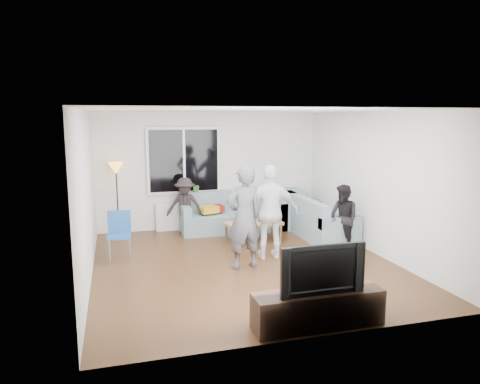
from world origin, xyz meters
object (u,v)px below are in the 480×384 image
object	(u,v)px
coffee_table	(253,232)
floor_lamp	(117,200)
player_left	(244,217)
tv_console	(318,309)
sofa_right_section	(319,217)
sofa_back_section	(233,212)
side_chair	(119,237)
player_right	(271,212)
spectator_back	(185,206)
television	(319,267)
spectator_right	(343,218)

from	to	relation	value
coffee_table	floor_lamp	size ratio (longest dim) A/B	0.71
player_left	tv_console	bearing A→B (deg)	87.69
sofa_right_section	tv_console	bearing A→B (deg)	154.26
floor_lamp	player_left	distance (m)	3.32
sofa_back_section	tv_console	size ratio (longest dim) A/B	1.44
side_chair	player_right	xyz separation A→B (m)	(2.60, -0.58, 0.41)
player_left	spectator_back	bearing A→B (deg)	-85.50
side_chair	player_right	bearing A→B (deg)	-8.54
spectator_back	player_left	bearing A→B (deg)	-61.85
sofa_back_section	spectator_back	world-z (taller)	spectator_back
sofa_back_section	player_left	world-z (taller)	player_left
floor_lamp	television	distance (m)	5.44
sofa_right_section	side_chair	world-z (taller)	side_chair
floor_lamp	spectator_right	bearing A→B (deg)	-28.34
side_chair	player_left	xyz separation A→B (m)	(1.99, -0.96, 0.43)
sofa_back_section	spectator_right	world-z (taller)	spectator_right
player_left	television	size ratio (longest dim) A/B	1.64
television	sofa_right_section	bearing A→B (deg)	64.26
spectator_back	television	world-z (taller)	spectator_back
player_right	coffee_table	bearing A→B (deg)	-84.07
side_chair	floor_lamp	bearing A→B (deg)	94.02
player_left	television	bearing A→B (deg)	87.69
sofa_right_section	player_left	bearing A→B (deg)	125.36
sofa_right_section	player_right	bearing A→B (deg)	126.49
tv_console	television	world-z (taller)	television
player_right	tv_console	world-z (taller)	player_right
sofa_back_section	spectator_right	size ratio (longest dim) A/B	1.84
spectator_right	player_left	bearing A→B (deg)	-89.34
sofa_back_section	television	size ratio (longest dim) A/B	2.19
player_left	television	xyz separation A→B (m)	(0.26, -2.29, -0.12)
player_right	spectator_right	size ratio (longest dim) A/B	1.34
sofa_back_section	television	distance (m)	4.78
coffee_table	tv_console	xyz separation A→B (m)	(-0.37, -3.79, 0.02)
sofa_back_section	player_left	distance (m)	2.56
spectator_back	television	size ratio (longest dim) A/B	1.16
tv_console	spectator_right	bearing A→B (deg)	56.60
player_right	television	bearing A→B (deg)	89.97
floor_lamp	spectator_back	size ratio (longest dim) A/B	1.28
coffee_table	player_left	size ratio (longest dim) A/B	0.64
sofa_right_section	floor_lamp	xyz separation A→B (m)	(-4.07, 1.18, 0.36)
player_right	spectator_right	bearing A→B (deg)	-169.76
coffee_table	player_left	bearing A→B (deg)	-112.88
sofa_back_section	player_right	bearing A→B (deg)	-86.01
sofa_right_section	side_chair	distance (m)	4.10
player_right	tv_console	xyz separation A→B (m)	(-0.34, -2.68, -0.62)
player_left	floor_lamp	bearing A→B (deg)	-61.99
spectator_right	side_chair	bearing A→B (deg)	-108.88
player_right	spectator_right	distance (m)	1.49
sofa_back_section	spectator_back	xyz separation A→B (m)	(-1.05, 0.03, 0.19)
television	player_right	bearing A→B (deg)	82.70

